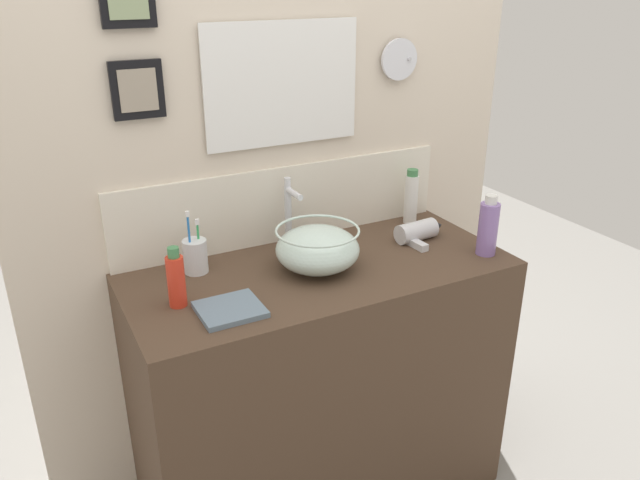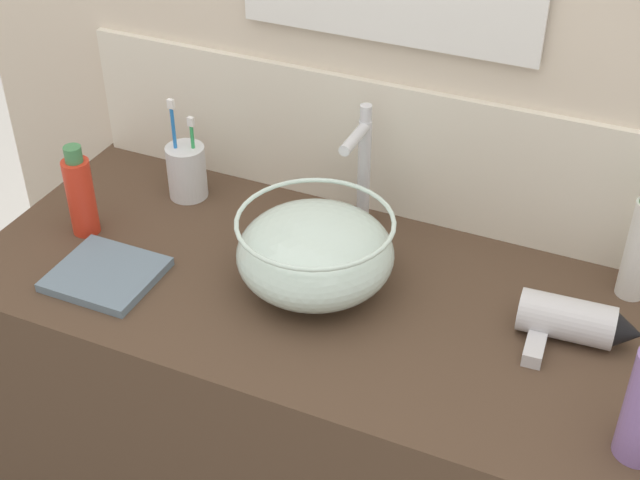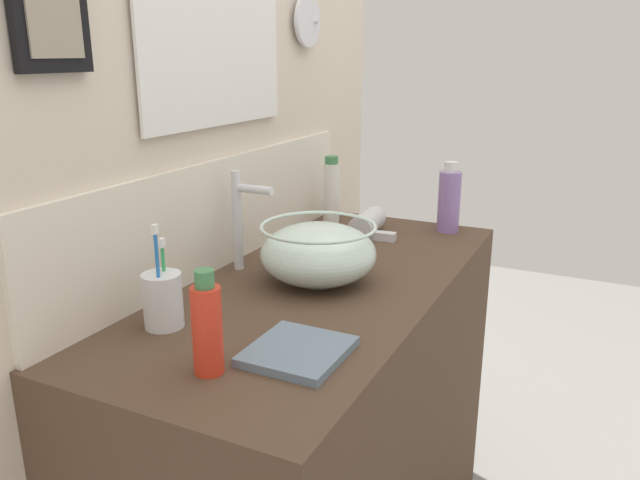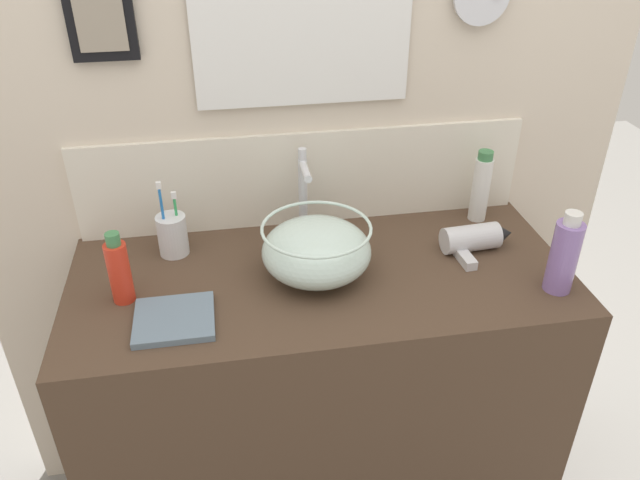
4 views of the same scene
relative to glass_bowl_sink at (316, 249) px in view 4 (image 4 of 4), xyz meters
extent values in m
cube|color=#4C3828|center=(0.01, 0.00, -0.53)|extent=(1.24, 0.55, 0.92)
cube|color=beige|center=(0.01, 0.30, 0.19)|extent=(1.80, 0.06, 2.36)
cube|color=silver|center=(0.01, 0.26, 0.06)|extent=(1.21, 0.02, 0.27)
cube|color=white|center=(0.01, 0.27, 0.47)|extent=(0.47, 0.01, 0.33)
cube|color=white|center=(0.01, 0.26, 0.47)|extent=(0.53, 0.01, 0.39)
cube|color=black|center=(-0.45, 0.26, 0.49)|extent=(0.15, 0.02, 0.17)
cube|color=gray|center=(-0.45, 0.25, 0.49)|extent=(0.11, 0.01, 0.12)
ellipsoid|color=silver|center=(0.00, 0.00, 0.00)|extent=(0.27, 0.27, 0.14)
torus|color=silver|center=(0.00, 0.00, 0.06)|extent=(0.27, 0.27, 0.01)
torus|color=#B2B7BC|center=(0.00, 0.00, -0.07)|extent=(0.10, 0.10, 0.01)
cylinder|color=silver|center=(0.00, 0.21, 0.03)|extent=(0.02, 0.02, 0.21)
cylinder|color=silver|center=(0.00, 0.16, 0.13)|extent=(0.02, 0.10, 0.02)
cylinder|color=silver|center=(0.00, 0.21, 0.16)|extent=(0.02, 0.02, 0.03)
cylinder|color=silver|center=(0.42, 0.04, -0.04)|extent=(0.15, 0.08, 0.07)
cone|color=black|center=(0.51, 0.05, -0.04)|extent=(0.05, 0.06, 0.06)
cube|color=silver|center=(0.38, -0.01, -0.06)|extent=(0.04, 0.09, 0.02)
cylinder|color=silver|center=(-0.35, 0.16, -0.02)|extent=(0.08, 0.08, 0.11)
cylinder|color=green|center=(-0.33, 0.16, 0.01)|extent=(0.01, 0.01, 0.15)
cube|color=white|center=(-0.33, 0.16, 0.09)|extent=(0.01, 0.01, 0.02)
cylinder|color=blue|center=(-0.36, 0.15, 0.03)|extent=(0.01, 0.01, 0.19)
cube|color=white|center=(-0.36, 0.15, 0.13)|extent=(0.01, 0.01, 0.02)
cylinder|color=white|center=(0.50, 0.20, 0.02)|extent=(0.05, 0.05, 0.18)
cylinder|color=#3F7F4C|center=(0.50, 0.20, 0.12)|extent=(0.04, 0.04, 0.02)
cylinder|color=red|center=(-0.46, -0.03, 0.00)|extent=(0.05, 0.05, 0.15)
cylinder|color=#3F7F4C|center=(-0.46, -0.03, 0.09)|extent=(0.03, 0.03, 0.03)
cylinder|color=#8C6BB2|center=(0.56, -0.16, 0.02)|extent=(0.07, 0.07, 0.18)
cylinder|color=silver|center=(0.56, -0.16, 0.12)|extent=(0.04, 0.04, 0.03)
cube|color=slate|center=(-0.34, -0.13, -0.06)|extent=(0.18, 0.16, 0.02)
camera|label=1|loc=(-0.82, -1.59, 0.80)|focal=35.00mm
camera|label=2|loc=(0.49, -1.09, 0.89)|focal=50.00mm
camera|label=3|loc=(-1.21, -0.60, 0.44)|focal=35.00mm
camera|label=4|loc=(-0.21, -1.25, 0.81)|focal=35.00mm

